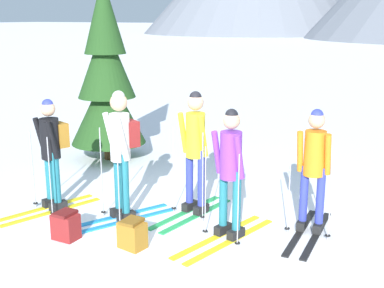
# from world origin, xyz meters

# --- Properties ---
(ground_plane) EXTENTS (400.00, 400.00, 0.00)m
(ground_plane) POSITION_xyz_m (0.00, 0.00, 0.00)
(ground_plane) COLOR white
(skier_in_black) EXTENTS (0.82, 1.62, 1.69)m
(skier_in_black) POSITION_xyz_m (-1.75, -0.52, 0.95)
(skier_in_black) COLOR yellow
(skier_in_black) RESTS_ON ground
(skier_in_white) EXTENTS (1.10, 1.72, 1.87)m
(skier_in_white) POSITION_xyz_m (-0.59, -0.36, 1.07)
(skier_in_white) COLOR #1E84D1
(skier_in_white) RESTS_ON ground
(skier_in_yellow) EXTENTS (0.61, 1.65, 1.83)m
(skier_in_yellow) POSITION_xyz_m (0.21, 0.33, 1.02)
(skier_in_yellow) COLOR green
(skier_in_yellow) RESTS_ON ground
(skier_in_purple) EXTENTS (0.74, 1.81, 1.73)m
(skier_in_purple) POSITION_xyz_m (1.00, -0.21, 0.95)
(skier_in_purple) COLOR yellow
(skier_in_purple) RESTS_ON ground
(skier_in_orange) EXTENTS (0.61, 1.63, 1.69)m
(skier_in_orange) POSITION_xyz_m (1.91, 0.50, 0.95)
(skier_in_orange) COLOR black
(skier_in_orange) RESTS_ON ground
(pine_tree_near) EXTENTS (1.50, 1.50, 3.62)m
(pine_tree_near) POSITION_xyz_m (-2.69, 2.09, 1.65)
(pine_tree_near) COLOR #51381E
(pine_tree_near) RESTS_ON ground
(backpack_on_snow_front) EXTENTS (0.32, 0.28, 0.38)m
(backpack_on_snow_front) POSITION_xyz_m (-0.87, -1.26, 0.19)
(backpack_on_snow_front) COLOR maroon
(backpack_on_snow_front) RESTS_ON ground
(backpack_on_snow_beside) EXTENTS (0.35, 0.29, 0.38)m
(backpack_on_snow_beside) POSITION_xyz_m (0.05, -1.07, 0.19)
(backpack_on_snow_beside) COLOR #99661E
(backpack_on_snow_beside) RESTS_ON ground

